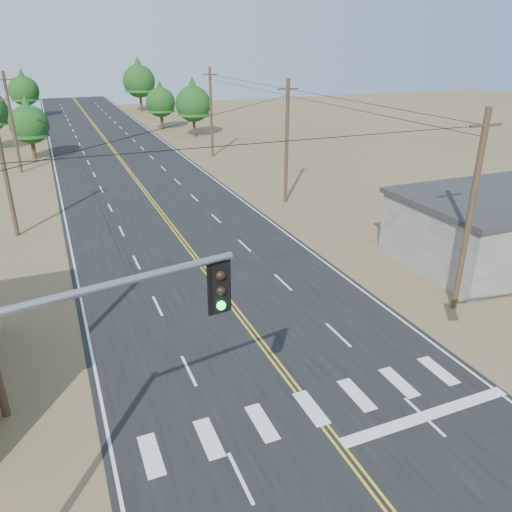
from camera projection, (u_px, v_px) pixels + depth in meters
road at (170, 225)px, 37.28m from camera, size 15.00×200.00×0.02m
utility_pole_left_mid at (3, 164)px, 33.24m from camera, size 1.80×0.30×10.00m
utility_pole_left_far at (12, 122)px, 50.19m from camera, size 1.80×0.30×10.00m
utility_pole_right_near at (470, 213)px, 23.72m from camera, size 1.80×0.30×10.00m
utility_pole_right_mid at (287, 141)px, 40.67m from camera, size 1.80×0.30×10.00m
utility_pole_right_far at (211, 112)px, 57.61m from camera, size 1.80×0.30×10.00m
signal_mast_left at (29, 415)px, 10.23m from camera, size 6.90×1.49×8.24m
tree_left_near at (29, 121)px, 56.42m from camera, size 4.30×4.30×7.17m
tree_left_far at (23, 88)px, 87.19m from camera, size 5.05×5.05×8.42m
tree_right_near at (193, 100)px, 69.96m from camera, size 4.93×4.93×8.22m
tree_right_mid at (160, 99)px, 76.07m from camera, size 4.41×4.41×7.35m
tree_right_far at (139, 78)px, 95.47m from camera, size 6.08×6.08×10.13m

